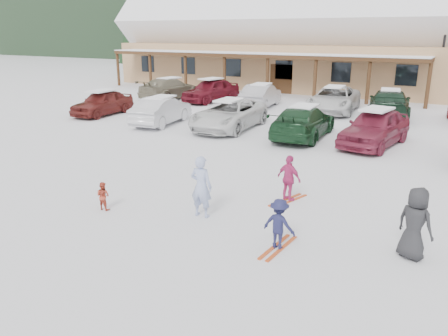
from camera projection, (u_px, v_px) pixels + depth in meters
The scene contains 22 objects.
ground at pixel (196, 212), 11.63m from camera, with size 160.00×160.00×0.00m, color white.
day_lodge at pixel (283, 40), 37.92m from camera, with size 29.12×12.50×10.38m.
lamp_post at pixel (443, 52), 29.06m from camera, with size 0.50×0.25×5.86m.
conifer_0 at pixel (143, 21), 47.05m from camera, with size 4.40×4.40×10.20m.
conifer_2 at pixel (177, 14), 58.57m from camera, with size 5.28×5.28×12.24m.
adult_skier at pixel (201, 187), 11.13m from camera, with size 0.59×0.39×1.62m, color #9AA8D5.
toddler_red at pixel (103, 196), 11.69m from camera, with size 0.38×0.29×0.77m, color #B33E2A.
child_navy at pixel (279, 224), 9.51m from camera, with size 0.75×0.43×1.16m, color #1A1B41.
skis_child_navy at pixel (278, 247), 9.68m from camera, with size 0.20×1.40×0.03m, color #BE461B.
child_magenta at pixel (289, 179), 12.19m from camera, with size 0.78×0.33×1.34m, color #C02D70.
skis_child_magenta at pixel (288, 200), 12.39m from camera, with size 0.20×1.40×0.03m, color #BE461B.
bystander_dark at pixel (415, 224), 9.05m from camera, with size 0.77×0.50×1.58m, color #242527.
parked_car_0 at pixel (102, 103), 25.03m from camera, with size 1.65×4.09×1.39m, color maroon.
parked_car_1 at pixel (161, 111), 22.52m from camera, with size 1.48×4.26×1.40m, color silver.
parked_car_2 at pixel (229, 114), 21.40m from camera, with size 2.37×5.15×1.43m, color silver.
parked_car_3 at pixel (303, 122), 19.63m from camera, with size 2.01×4.93×1.43m, color #173B20.
parked_car_4 at pixel (375, 127), 18.21m from camera, with size 1.83×4.54×1.55m, color maroon.
parked_car_7 at pixel (170, 88), 30.99m from camera, with size 2.08×5.11×1.48m, color gray.
parked_car_8 at pixel (211, 90), 29.73m from camera, with size 1.85×4.59×1.57m, color maroon.
parked_car_9 at pixel (261, 96), 27.63m from camera, with size 1.53×4.40×1.45m, color #A9A8AD.
parked_car_10 at pixel (334, 99), 25.93m from camera, with size 2.50×5.43×1.51m, color silver.
parked_car_11 at pixel (389, 104), 24.17m from camera, with size 2.17×5.34×1.55m, color #173020.
Camera 1 is at (5.92, -9.00, 4.59)m, focal length 35.00 mm.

